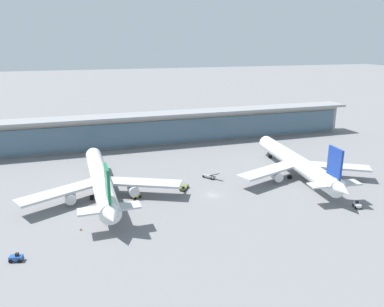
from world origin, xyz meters
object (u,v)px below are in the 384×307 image
at_px(service_truck_under_wing_white, 357,205).
at_px(service_truck_by_tail_blue, 16,258).
at_px(safety_cone_alpha, 81,229).
at_px(service_truck_near_nose_grey, 209,176).
at_px(airliner_left_stand, 101,180).
at_px(service_truck_mid_apron_yellow, 136,195).
at_px(airliner_centre_stand, 297,163).
at_px(service_truck_on_taxiway_olive, 184,187).

distance_m(service_truck_under_wing_white, service_truck_by_tail_blue, 92.68).
bearing_deg(service_truck_under_wing_white, safety_cone_alpha, 172.01).
relative_size(service_truck_under_wing_white, service_truck_by_tail_blue, 1.02).
bearing_deg(service_truck_near_nose_grey, service_truck_by_tail_blue, -148.55).
bearing_deg(airliner_left_stand, service_truck_mid_apron_yellow, -25.65).
bearing_deg(safety_cone_alpha, service_truck_mid_apron_yellow, 43.34).
height_order(service_truck_near_nose_grey, service_truck_under_wing_white, service_truck_near_nose_grey).
relative_size(airliner_left_stand, airliner_centre_stand, 1.00).
xyz_separation_m(service_truck_under_wing_white, service_truck_by_tail_blue, (-92.68, 0.46, 0.00)).
bearing_deg(service_truck_by_tail_blue, service_truck_near_nose_grey, 31.45).
bearing_deg(service_truck_mid_apron_yellow, service_truck_on_taxiway_olive, 7.47).
xyz_separation_m(airliner_left_stand, service_truck_near_nose_grey, (38.32, 4.71, -4.64)).
height_order(airliner_left_stand, service_truck_mid_apron_yellow, airliner_left_stand).
xyz_separation_m(airliner_left_stand, airliner_centre_stand, (68.88, -3.55, 0.00)).
relative_size(airliner_centre_stand, safety_cone_alpha, 92.87).
bearing_deg(service_truck_mid_apron_yellow, airliner_left_stand, 154.35).
distance_m(airliner_left_stand, safety_cone_alpha, 23.07).
distance_m(service_truck_under_wing_white, service_truck_mid_apron_yellow, 66.90).
bearing_deg(service_truck_by_tail_blue, airliner_centre_stand, 17.40).
relative_size(airliner_centre_stand, service_truck_mid_apron_yellow, 19.53).
distance_m(service_truck_mid_apron_yellow, service_truck_by_tail_blue, 41.57).
xyz_separation_m(service_truck_by_tail_blue, service_truck_on_taxiway_olive, (47.98, 29.10, -0.07)).
xyz_separation_m(service_truck_near_nose_grey, service_truck_mid_apron_yellow, (-28.13, -9.60, 0.07)).
bearing_deg(service_truck_near_nose_grey, service_truck_mid_apron_yellow, -161.15).
relative_size(service_truck_by_tail_blue, safety_cone_alpha, 4.58).
height_order(airliner_left_stand, safety_cone_alpha, airliner_left_stand).
distance_m(service_truck_by_tail_blue, safety_cone_alpha, 17.74).
height_order(service_truck_near_nose_grey, service_truck_by_tail_blue, service_truck_near_nose_grey).
relative_size(service_truck_mid_apron_yellow, service_truck_by_tail_blue, 1.04).
bearing_deg(airliner_left_stand, service_truck_under_wing_white, -24.41).
height_order(service_truck_near_nose_grey, service_truck_mid_apron_yellow, service_truck_near_nose_grey).
bearing_deg(service_truck_near_nose_grey, airliner_left_stand, -172.99).
distance_m(service_truck_mid_apron_yellow, service_truck_on_taxiway_olive, 16.47).
bearing_deg(airliner_left_stand, airliner_centre_stand, -2.95).
height_order(service_truck_by_tail_blue, safety_cone_alpha, service_truck_by_tail_blue).
xyz_separation_m(service_truck_by_tail_blue, safety_cone_alpha, (14.25, 10.54, -0.56)).
xyz_separation_m(service_truck_mid_apron_yellow, safety_cone_alpha, (-17.40, -16.42, -0.56)).
bearing_deg(airliner_centre_stand, service_truck_under_wing_white, -85.35).
xyz_separation_m(service_truck_near_nose_grey, service_truck_under_wing_white, (32.89, -37.02, 0.07)).
bearing_deg(safety_cone_alpha, airliner_centre_stand, 13.14).
xyz_separation_m(service_truck_under_wing_white, service_truck_mid_apron_yellow, (-61.03, 27.42, 0.00)).
xyz_separation_m(airliner_left_stand, service_truck_mid_apron_yellow, (10.19, -4.89, -4.58)).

